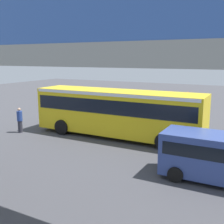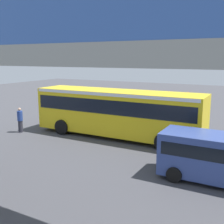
{
  "view_description": "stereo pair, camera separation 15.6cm",
  "coord_description": "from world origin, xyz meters",
  "px_view_note": "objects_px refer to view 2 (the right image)",
  "views": [
    {
      "loc": [
        -6.92,
        17.31,
        5.26
      ],
      "look_at": [
        1.87,
        0.7,
        1.6
      ],
      "focal_mm": 44.52,
      "sensor_mm": 36.0,
      "label": 1
    },
    {
      "loc": [
        -7.06,
        17.24,
        5.26
      ],
      "look_at": [
        1.87,
        0.7,
        1.6
      ],
      "focal_mm": 44.52,
      "sensor_mm": 36.0,
      "label": 2
    }
  ],
  "objects_px": {
    "city_bus": "(117,110)",
    "parked_van": "(218,155)",
    "pedestrian": "(20,120)",
    "traffic_sign": "(187,105)"
  },
  "relations": [
    {
      "from": "city_bus",
      "to": "pedestrian",
      "type": "distance_m",
      "value": 7.09
    },
    {
      "from": "city_bus",
      "to": "pedestrian",
      "type": "bearing_deg",
      "value": 18.62
    },
    {
      "from": "city_bus",
      "to": "traffic_sign",
      "type": "relative_size",
      "value": 4.12
    },
    {
      "from": "city_bus",
      "to": "parked_van",
      "type": "xyz_separation_m",
      "value": [
        -6.99,
        4.11,
        -0.7
      ]
    },
    {
      "from": "parked_van",
      "to": "city_bus",
      "type": "bearing_deg",
      "value": -30.42
    },
    {
      "from": "city_bus",
      "to": "pedestrian",
      "type": "relative_size",
      "value": 6.44
    },
    {
      "from": "traffic_sign",
      "to": "pedestrian",
      "type": "bearing_deg",
      "value": 32.0
    },
    {
      "from": "pedestrian",
      "to": "traffic_sign",
      "type": "bearing_deg",
      "value": -148.0
    },
    {
      "from": "parked_van",
      "to": "traffic_sign",
      "type": "relative_size",
      "value": 1.71
    },
    {
      "from": "pedestrian",
      "to": "traffic_sign",
      "type": "relative_size",
      "value": 0.64
    }
  ]
}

